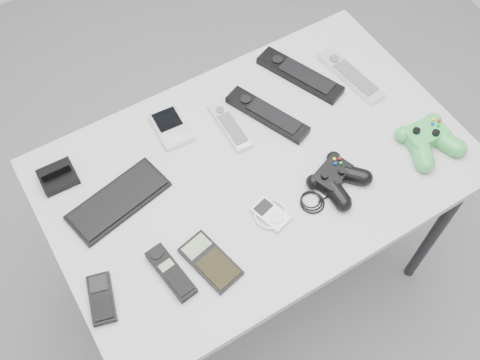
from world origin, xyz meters
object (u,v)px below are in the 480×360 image
pda_keyboard (118,200)px  pda (171,127)px  remote_black_b (300,75)px  mp3_player (271,214)px  mobile_phone (101,298)px  calculator (210,261)px  remote_silver_b (350,75)px  cordless_handset (171,272)px  remote_black_a (267,114)px  remote_silver_a (229,125)px  controller_green (428,138)px  controller_black (337,178)px  desk (257,179)px

pda_keyboard → pda: size_ratio=2.03×
remote_black_b → mp3_player: size_ratio=2.96×
mobile_phone → calculator: (0.25, -0.05, -0.00)m
remote_silver_b → mobile_phone: (-0.85, -0.23, -0.00)m
cordless_handset → mp3_player: 0.27m
pda_keyboard → remote_black_a: (0.45, 0.03, 0.00)m
remote_silver_a → controller_green: 0.51m
remote_black_a → controller_black: size_ratio=1.05×
pda_keyboard → controller_green: (0.75, -0.26, 0.02)m
pda_keyboard → remote_black_b: (0.60, 0.10, 0.00)m
remote_black_b → remote_silver_b: remote_black_b is taller
remote_black_b → calculator: (-0.49, -0.35, -0.00)m
cordless_handset → mobile_phone: bearing=163.3°
remote_silver_a → calculator: (-0.23, -0.31, -0.00)m
mp3_player → remote_black_b: bearing=31.2°
cordless_handset → pda_keyboard: bearing=88.1°
remote_silver_a → controller_black: size_ratio=0.76×
mobile_phone → remote_black_b: bearing=38.2°
mobile_phone → desk: bearing=29.6°
remote_silver_a → mobile_phone: 0.55m
pda → cordless_handset: 0.40m
cordless_handset → controller_green: controller_green is taller
pda_keyboard → remote_silver_a: (0.34, 0.05, 0.00)m
calculator → controller_green: controller_green is taller
remote_silver_a → mp3_player: bearing=-98.5°
desk → remote_silver_a: (0.00, 0.14, 0.07)m
pda → mp3_player: pda is taller
remote_black_a → remote_silver_b: size_ratio=1.08×
pda → calculator: (-0.10, -0.38, -0.00)m
desk → cordless_handset: 0.36m
remote_silver_b → mobile_phone: remote_silver_b is taller
remote_black_b → pda: bearing=154.5°
calculator → mp3_player: same height
remote_black_a → remote_silver_b: bearing=-22.9°
mobile_phone → calculator: bearing=4.7°
mp3_player → controller_black: bearing=-17.0°
cordless_handset → calculator: bearing=-20.9°
remote_black_a → remote_black_b: same height
remote_silver_a → cordless_handset: 0.43m
controller_green → controller_black: bearing=178.5°
desk → mp3_player: 0.16m
remote_black_b → controller_black: bearing=-131.5°
desk → remote_black_b: bearing=36.1°
pda_keyboard → remote_black_a: 0.45m
mobile_phone → pda: bearing=59.4°
cordless_handset → controller_black: size_ratio=0.63×
pda → calculator: bearing=-101.0°
remote_black_b → calculator: size_ratio=1.74×
pda_keyboard → controller_black: (0.48, -0.23, 0.02)m
remote_silver_b → controller_black: size_ratio=0.98×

